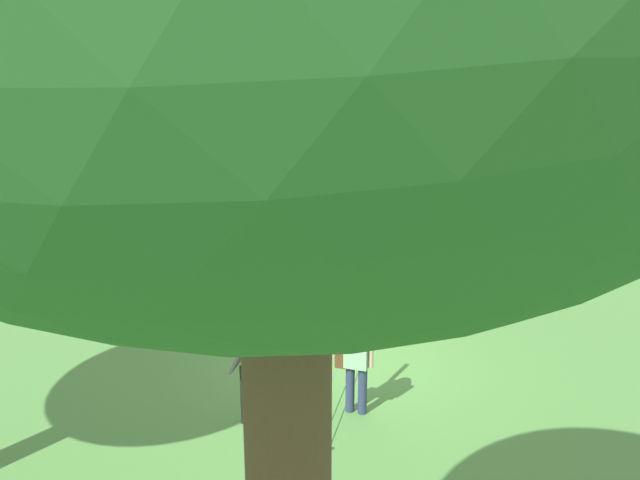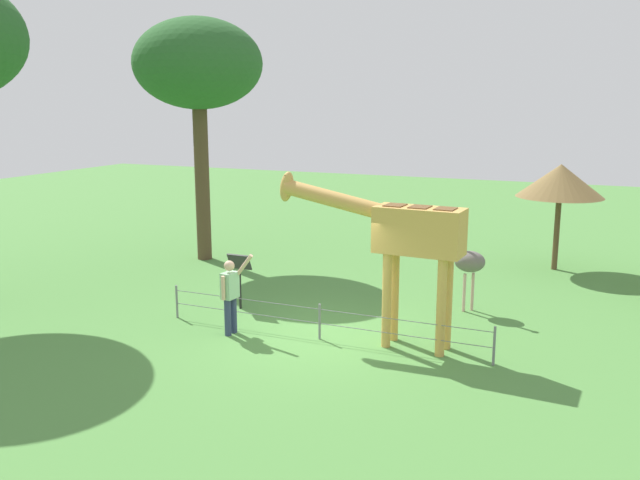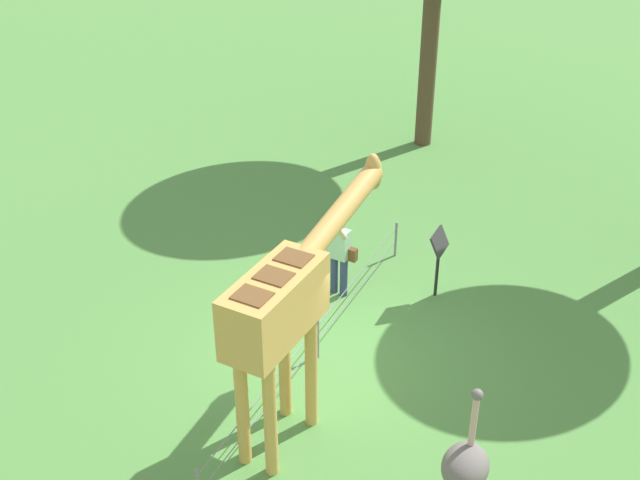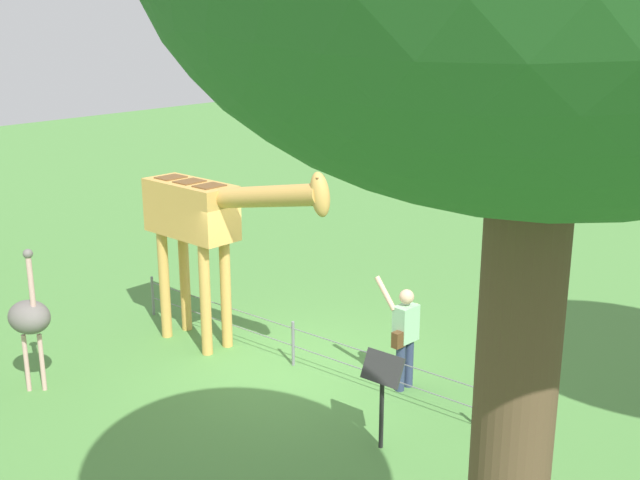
{
  "view_description": "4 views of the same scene",
  "coord_description": "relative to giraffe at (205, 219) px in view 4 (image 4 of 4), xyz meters",
  "views": [
    {
      "loc": [
        11.9,
        2.27,
        5.87
      ],
      "look_at": [
        -0.33,
        -0.52,
        2.1
      ],
      "focal_mm": 41.3,
      "sensor_mm": 36.0,
      "label": 1
    },
    {
      "loc": [
        -5.2,
        12.03,
        4.78
      ],
      "look_at": [
        0.18,
        -0.35,
        1.98
      ],
      "focal_mm": 37.57,
      "sensor_mm": 36.0,
      "label": 2
    },
    {
      "loc": [
        -9.36,
        -4.44,
        8.39
      ],
      "look_at": [
        0.55,
        0.32,
        1.87
      ],
      "focal_mm": 45.41,
      "sensor_mm": 36.0,
      "label": 3
    },
    {
      "loc": [
        7.72,
        -8.63,
        5.45
      ],
      "look_at": [
        0.11,
        0.63,
        2.0
      ],
      "focal_mm": 44.16,
      "sensor_mm": 36.0,
      "label": 4
    }
  ],
  "objects": [
    {
      "name": "ground_plane",
      "position": [
        1.59,
        0.25,
        -2.24
      ],
      "size": [
        60.0,
        60.0,
        0.0
      ],
      "primitive_type": "plane",
      "color": "#4C843D"
    },
    {
      "name": "visitor",
      "position": [
        3.41,
        0.79,
        -1.33
      ],
      "size": [
        0.63,
        0.59,
        1.73
      ],
      "color": "navy",
      "rests_on": "ground_plane"
    },
    {
      "name": "wire_fence",
      "position": [
        1.59,
        0.34,
        -1.83
      ],
      "size": [
        7.05,
        0.05,
        0.75
      ],
      "color": "slate",
      "rests_on": "ground_plane"
    },
    {
      "name": "giraffe",
      "position": [
        0.0,
        0.0,
        0.0
      ],
      "size": [
        3.96,
        0.79,
        3.38
      ],
      "color": "gold",
      "rests_on": "ground_plane"
    },
    {
      "name": "info_sign",
      "position": [
        4.13,
        -0.81,
        -1.29
      ],
      "size": [
        0.56,
        0.21,
        1.32
      ],
      "color": "black",
      "rests_on": "ground_plane"
    },
    {
      "name": "ostrich",
      "position": [
        -0.81,
        -2.77,
        -1.06
      ],
      "size": [
        0.7,
        0.56,
        2.25
      ],
      "color": "#CC9E93",
      "rests_on": "ground_plane"
    }
  ]
}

